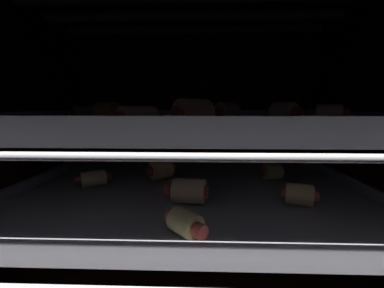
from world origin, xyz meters
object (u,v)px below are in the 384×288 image
(oven_rack_upper, at_px, (191,129))
(pig_in_blanket_upper_0, at_px, (284,113))
(heating_element, at_px, (191,7))
(pig_in_blanket_upper_3, at_px, (138,117))
(baking_tray_lower, at_px, (191,188))
(pig_in_blanket_lower_5, at_px, (94,178))
(pig_in_blanket_upper_6, at_px, (84,112))
(pig_in_blanket_lower_3, at_px, (185,223))
(pig_in_blanket_upper_2, at_px, (193,114))
(pig_in_blanket_lower_1, at_px, (186,191))
(pig_in_blanket_lower_0, at_px, (161,170))
(pig_in_blanket_lower_2, at_px, (272,172))
(pig_in_blanket_lower_4, at_px, (299,194))
(baking_tray_upper, at_px, (191,124))
(oven_rack_lower, at_px, (191,193))
(pig_in_blanket_upper_4, at_px, (227,112))
(pig_in_blanket_upper_5, at_px, (107,111))
(pig_in_blanket_upper_1, at_px, (329,115))

(oven_rack_upper, bearing_deg, pig_in_blanket_upper_0, -12.35)
(heating_element, relative_size, pig_in_blanket_upper_3, 7.51)
(baking_tray_lower, bearing_deg, pig_in_blanket_lower_5, 179.38)
(pig_in_blanket_upper_0, distance_m, pig_in_blanket_upper_6, 0.37)
(heating_element, relative_size, pig_in_blanket_lower_3, 9.64)
(pig_in_blanket_lower_3, distance_m, pig_in_blanket_upper_2, 0.12)
(pig_in_blanket_lower_3, bearing_deg, pig_in_blanket_lower_1, 92.26)
(pig_in_blanket_upper_0, bearing_deg, pig_in_blanket_lower_0, 158.29)
(pig_in_blanket_lower_2, relative_size, pig_in_blanket_upper_2, 0.90)
(pig_in_blanket_lower_4, height_order, baking_tray_upper, baking_tray_upper)
(oven_rack_lower, bearing_deg, oven_rack_upper, 90.00)
(pig_in_blanket_lower_2, height_order, pig_in_blanket_upper_3, pig_in_blanket_upper_3)
(pig_in_blanket_lower_2, relative_size, pig_in_blanket_lower_4, 0.93)
(heating_element, xyz_separation_m, pig_in_blanket_upper_2, (0.01, -0.10, -0.15))
(pig_in_blanket_upper_4, bearing_deg, pig_in_blanket_upper_5, 171.36)
(oven_rack_lower, height_order, pig_in_blanket_lower_0, pig_in_blanket_lower_0)
(pig_in_blanket_lower_0, bearing_deg, oven_rack_upper, -39.56)
(pig_in_blanket_lower_1, xyz_separation_m, pig_in_blanket_upper_3, (-0.05, -0.04, 0.10))
(pig_in_blanket_lower_3, height_order, pig_in_blanket_upper_5, pig_in_blanket_upper_5)
(pig_in_blanket_lower_5, distance_m, baking_tray_upper, 0.18)
(pig_in_blanket_upper_2, bearing_deg, heating_element, 93.62)
(heating_element, distance_m, pig_in_blanket_lower_1, 0.26)
(heating_element, bearing_deg, pig_in_blanket_lower_4, -24.80)
(pig_in_blanket_lower_5, relative_size, pig_in_blanket_upper_3, 0.86)
(oven_rack_upper, height_order, pig_in_blanket_upper_0, pig_in_blanket_upper_0)
(pig_in_blanket_lower_5, xyz_separation_m, pig_in_blanket_upper_4, (0.21, 0.04, 0.10))
(pig_in_blanket_lower_2, height_order, oven_rack_upper, oven_rack_upper)
(oven_rack_upper, bearing_deg, pig_in_blanket_lower_2, 19.88)
(pig_in_blanket_lower_5, distance_m, oven_rack_upper, 0.17)
(baking_tray_lower, distance_m, pig_in_blanket_upper_0, 0.18)
(heating_element, distance_m, pig_in_blanket_lower_4, 0.30)
(pig_in_blanket_lower_1, relative_size, pig_in_blanket_lower_5, 1.11)
(heating_element, xyz_separation_m, baking_tray_lower, (0.00, 0.00, -0.27))
(baking_tray_lower, xyz_separation_m, pig_in_blanket_upper_6, (-0.22, 0.11, 0.12))
(heating_element, xyz_separation_m, pig_in_blanket_upper_0, (0.13, -0.03, -0.15))
(oven_rack_lower, xyz_separation_m, baking_tray_upper, (0.00, 0.00, 0.11))
(baking_tray_lower, distance_m, pig_in_blanket_lower_5, 0.16)
(pig_in_blanket_lower_2, bearing_deg, pig_in_blanket_upper_1, -68.16)
(pig_in_blanket_upper_4, height_order, pig_in_blanket_upper_5, pig_in_blanket_upper_5)
(oven_rack_upper, bearing_deg, pig_in_blanket_lower_3, -90.07)
(baking_tray_lower, relative_size, pig_in_blanket_lower_5, 9.67)
(oven_rack_lower, xyz_separation_m, oven_rack_upper, (0.00, 0.00, 0.10))
(pig_in_blanket_lower_0, xyz_separation_m, pig_in_blanket_lower_1, (0.05, -0.11, 0.00))
(baking_tray_lower, xyz_separation_m, pig_in_blanket_upper_3, (-0.05, -0.11, 0.12))
(pig_in_blanket_lower_0, xyz_separation_m, pig_in_blanket_upper_2, (0.06, -0.14, 0.10))
(pig_in_blanket_lower_2, bearing_deg, oven_rack_lower, -160.12)
(pig_in_blanket_upper_0, bearing_deg, pig_in_blanket_upper_3, -156.17)
(oven_rack_lower, height_order, pig_in_blanket_upper_1, pig_in_blanket_upper_1)
(pig_in_blanket_lower_5, xyz_separation_m, pig_in_blanket_upper_0, (0.28, -0.03, 0.10))
(pig_in_blanket_lower_2, bearing_deg, pig_in_blanket_lower_3, -125.54)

